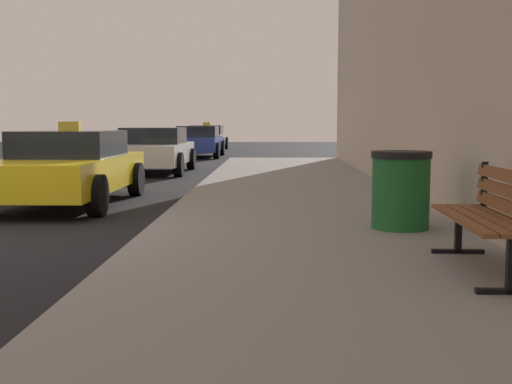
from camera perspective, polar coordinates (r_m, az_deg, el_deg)
sidewalk at (r=7.50m, az=5.11°, el=-4.14°), size 4.00×32.00×0.15m
bench at (r=5.81m, az=20.24°, el=-1.63°), size 0.55×1.75×0.89m
trash_bin at (r=7.87m, az=12.67°, el=0.20°), size 0.71×0.71×0.92m
car_yellow at (r=11.61m, az=-16.30°, el=2.14°), size 2.01×4.39×1.43m
car_white at (r=18.47m, az=-9.08°, el=3.70°), size 2.05×4.15×1.27m
car_blue at (r=26.73m, az=-5.17°, el=4.49°), size 2.00×4.24×1.27m
car_silver at (r=33.37m, az=-4.42°, el=4.83°), size 2.04×4.57×1.43m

